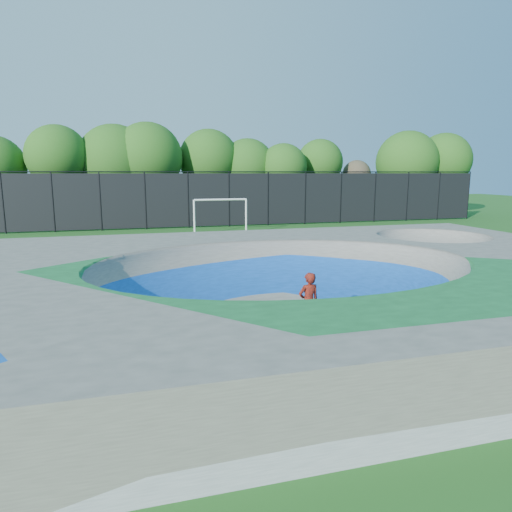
% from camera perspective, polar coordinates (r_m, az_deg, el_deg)
% --- Properties ---
extents(ground, '(120.00, 120.00, 0.00)m').
position_cam_1_polar(ground, '(13.32, 3.48, -6.92)').
color(ground, '#1A5216').
rests_on(ground, ground).
extents(skate_deck, '(22.00, 14.00, 1.50)m').
position_cam_1_polar(skate_deck, '(13.11, 3.52, -3.79)').
color(skate_deck, gray).
rests_on(skate_deck, ground).
extents(skater, '(0.60, 0.43, 1.54)m').
position_cam_1_polar(skater, '(11.49, 6.59, -5.79)').
color(skater, red).
rests_on(skater, ground).
extents(skateboard, '(0.80, 0.29, 0.05)m').
position_cam_1_polar(skateboard, '(11.72, 6.52, -9.29)').
color(skateboard, black).
rests_on(skateboard, ground).
extents(soccer_goal, '(3.50, 0.12, 2.32)m').
position_cam_1_polar(soccer_goal, '(29.39, -4.46, 5.79)').
color(soccer_goal, white).
rests_on(soccer_goal, ground).
extents(fence, '(48.09, 0.09, 4.04)m').
position_cam_1_polar(fence, '(33.32, -8.46, 7.09)').
color(fence, black).
rests_on(fence, ground).
extents(treeline, '(52.63, 6.59, 7.83)m').
position_cam_1_polar(treeline, '(38.16, -8.28, 11.68)').
color(treeline, '#483324').
rests_on(treeline, ground).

